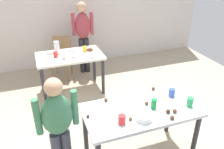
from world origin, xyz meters
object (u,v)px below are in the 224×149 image
at_px(dining_table_near, 140,115).
at_px(mixing_bowl, 144,117).
at_px(dining_table_far, 70,60).
at_px(chair_far_table, 62,55).
at_px(person_girl_near, 58,125).
at_px(pitcher_far, 57,47).
at_px(soda_can, 154,104).
at_px(person_adult_far, 83,32).

xyz_separation_m(dining_table_near, mixing_bowl, (-0.06, -0.19, 0.13)).
bearing_deg(mixing_bowl, dining_table_far, 101.30).
distance_m(chair_far_table, person_girl_near, 2.70).
bearing_deg(person_girl_near, dining_table_near, 0.52).
bearing_deg(person_girl_near, pitcher_far, 82.58).
xyz_separation_m(dining_table_near, dining_table_far, (-0.48, 1.94, -0.01)).
height_order(person_girl_near, soda_can, person_girl_near).
height_order(chair_far_table, mixing_bowl, chair_far_table).
xyz_separation_m(person_girl_near, person_adult_far, (0.91, 2.69, 0.15)).
distance_m(chair_far_table, pitcher_far, 0.67).
xyz_separation_m(person_girl_near, pitcher_far, (0.28, 2.11, 0.08)).
distance_m(soda_can, pitcher_far, 2.30).
xyz_separation_m(person_girl_near, mixing_bowl, (0.90, -0.18, -0.00)).
relative_size(dining_table_near, soda_can, 11.10).
bearing_deg(mixing_bowl, chair_far_table, 99.77).
xyz_separation_m(chair_far_table, mixing_bowl, (0.49, -2.84, 0.29)).
xyz_separation_m(person_adult_far, mixing_bowl, (-0.01, -2.87, -0.15)).
bearing_deg(chair_far_table, dining_table_far, -84.91).
distance_m(dining_table_near, person_girl_near, 0.97).
xyz_separation_m(person_adult_far, pitcher_far, (-0.63, -0.57, -0.07)).
height_order(chair_far_table, pitcher_far, pitcher_far).
relative_size(person_girl_near, pitcher_far, 5.81).
bearing_deg(dining_table_far, person_girl_near, -103.66).
height_order(dining_table_far, person_adult_far, person_adult_far).
bearing_deg(mixing_bowl, person_girl_near, 168.56).
bearing_deg(person_girl_near, soda_can, -1.61).
height_order(dining_table_near, person_girl_near, person_girl_near).
relative_size(dining_table_near, person_adult_far, 0.87).
bearing_deg(dining_table_far, pitcher_far, 140.22).
bearing_deg(pitcher_far, chair_far_table, 76.11).
xyz_separation_m(mixing_bowl, pitcher_far, (-0.62, 2.29, 0.08)).
relative_size(person_adult_far, soda_can, 12.72).
distance_m(dining_table_far, mixing_bowl, 2.18).
bearing_deg(soda_can, person_girl_near, 178.39).
bearing_deg(dining_table_far, soda_can, -72.39).
bearing_deg(soda_can, mixing_bowl, -143.26).
xyz_separation_m(person_girl_near, soda_can, (1.10, -0.03, 0.03)).
bearing_deg(dining_table_far, chair_far_table, 95.09).
xyz_separation_m(dining_table_far, person_adult_far, (0.44, 0.74, 0.29)).
bearing_deg(soda_can, pitcher_far, 111.08).
bearing_deg(dining_table_near, dining_table_far, 104.01).
distance_m(person_girl_near, person_adult_far, 2.84).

